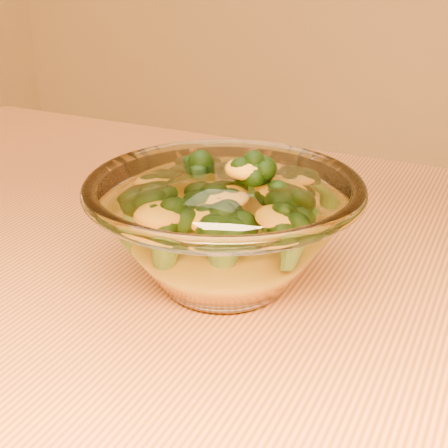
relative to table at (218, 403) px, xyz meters
name	(u,v)px	position (x,y,z in m)	size (l,w,h in m)	color
table	(218,403)	(0.00, 0.00, 0.00)	(1.20, 0.80, 0.75)	#CB723C
glass_bowl	(224,229)	(-0.01, 0.03, 0.15)	(0.21, 0.21, 0.10)	white
cheese_sauce	(224,252)	(-0.01, 0.03, 0.13)	(0.12, 0.12, 0.03)	orange
broccoli_heap	(224,208)	(-0.01, 0.04, 0.16)	(0.15, 0.14, 0.08)	black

